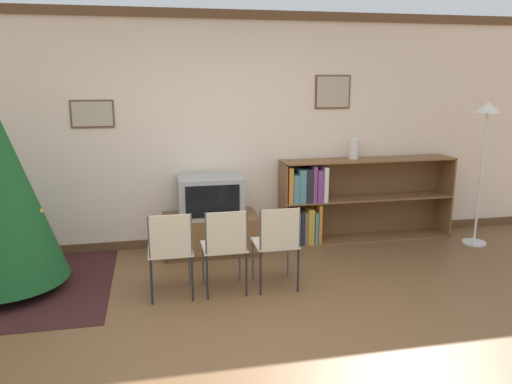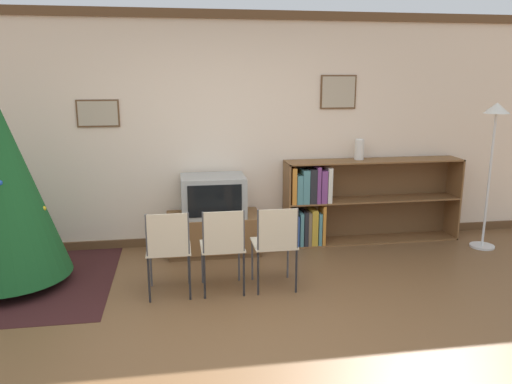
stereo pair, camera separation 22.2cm
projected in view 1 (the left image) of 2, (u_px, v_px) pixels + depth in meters
The scene contains 11 objects.
ground_plane at pixel (262, 344), 3.78m from camera, with size 24.00×24.00×0.00m, color brown.
wall_back at pixel (217, 132), 5.81m from camera, with size 8.90×0.11×2.70m.
area_rug at pixel (8, 289), 4.75m from camera, with size 1.92×1.84×0.01m.
tv_console at pixel (211, 234), 5.71m from camera, with size 1.06×0.56×0.44m.
television at pixel (210, 196), 5.60m from camera, with size 0.71×0.51×0.45m.
folding_chair_left at pixel (170, 249), 4.46m from camera, with size 0.40×0.40×0.82m.
folding_chair_center at pixel (225, 246), 4.55m from camera, with size 0.40×0.40×0.82m.
folding_chair_right at pixel (277, 242), 4.65m from camera, with size 0.40×0.40×0.82m.
bookshelf at pixel (336, 201), 6.06m from camera, with size 2.15×0.36×1.01m.
vase at pixel (354, 148), 6.00m from camera, with size 0.11×0.11×0.25m.
standing_lamp at pixel (485, 136), 5.75m from camera, with size 0.28×0.28×1.70m.
Camera 1 is at (-0.74, -3.34, 1.99)m, focal length 35.00 mm.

